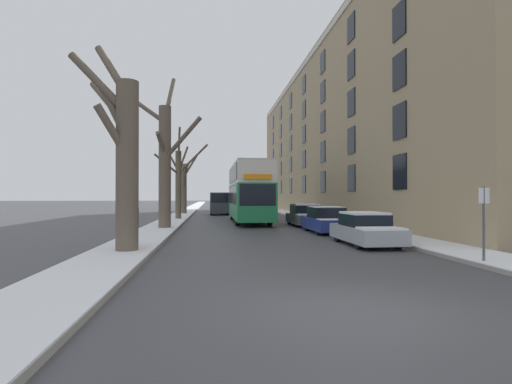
{
  "coord_description": "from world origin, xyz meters",
  "views": [
    {
      "loc": [
        -2.65,
        -6.63,
        1.97
      ],
      "look_at": [
        0.01,
        17.31,
        2.2
      ],
      "focal_mm": 28.0,
      "sensor_mm": 36.0,
      "label": 1
    }
  ],
  "objects": [
    {
      "name": "ground_plane",
      "position": [
        0.0,
        0.0,
        0.0
      ],
      "size": [
        320.0,
        320.0,
        0.0
      ],
      "primitive_type": "plane",
      "color": "#424247"
    },
    {
      "name": "sidewalk_left",
      "position": [
        -5.66,
        53.0,
        0.08
      ],
      "size": [
        2.12,
        130.0,
        0.16
      ],
      "color": "gray",
      "rests_on": "ground"
    },
    {
      "name": "sidewalk_right",
      "position": [
        5.66,
        53.0,
        0.08
      ],
      "size": [
        2.12,
        130.0,
        0.16
      ],
      "color": "gray",
      "rests_on": "ground"
    },
    {
      "name": "terrace_facade_right",
      "position": [
        11.21,
        33.1,
        7.92
      ],
      "size": [
        9.1,
        55.0,
        15.83
      ],
      "color": "tan",
      "rests_on": "ground"
    },
    {
      "name": "bare_tree_left_0",
      "position": [
        -5.6,
        7.15,
        3.4
      ],
      "size": [
        2.3,
        3.05,
        7.36
      ],
      "color": "brown",
      "rests_on": "ground"
    },
    {
      "name": "bare_tree_left_1",
      "position": [
        -5.32,
        16.75,
        4.04
      ],
      "size": [
        4.2,
        3.13,
        9.23
      ],
      "color": "brown",
      "rests_on": "ground"
    },
    {
      "name": "bare_tree_left_2",
      "position": [
        -5.29,
        25.8,
        3.32
      ],
      "size": [
        4.15,
        2.7,
        7.33
      ],
      "color": "brown",
      "rests_on": "ground"
    },
    {
      "name": "bare_tree_left_3",
      "position": [
        -5.53,
        36.02,
        3.07
      ],
      "size": [
        2.22,
        4.65,
        6.37
      ],
      "color": "brown",
      "rests_on": "ground"
    },
    {
      "name": "double_decker_bus",
      "position": [
        0.12,
        23.13,
        2.42
      ],
      "size": [
        2.49,
        11.68,
        4.28
      ],
      "color": "#1E7A47",
      "rests_on": "ground"
    },
    {
      "name": "parked_car_0",
      "position": [
        3.5,
        8.81,
        0.61
      ],
      "size": [
        1.74,
        4.11,
        1.31
      ],
      "color": "#9EA3AD",
      "rests_on": "ground"
    },
    {
      "name": "parked_car_1",
      "position": [
        3.5,
        14.24,
        0.64
      ],
      "size": [
        1.86,
        4.15,
        1.39
      ],
      "color": "navy",
      "rests_on": "ground"
    },
    {
      "name": "parked_car_2",
      "position": [
        3.5,
        19.2,
        0.66
      ],
      "size": [
        1.89,
        3.99,
        1.44
      ],
      "color": "#474C56",
      "rests_on": "ground"
    },
    {
      "name": "oncoming_van",
      "position": [
        -1.84,
        35.7,
        1.25
      ],
      "size": [
        1.94,
        5.18,
        2.3
      ],
      "color": "#333842",
      "rests_on": "ground"
    },
    {
      "name": "pedestrian_left_sidewalk",
      "position": [
        -5.48,
        8.28,
        0.96
      ],
      "size": [
        0.38,
        0.38,
        1.75
      ],
      "rotation": [
        0.0,
        0.0,
        0.48
      ],
      "color": "#4C4742",
      "rests_on": "ground"
    },
    {
      "name": "street_sign_post",
      "position": [
        4.9,
        3.72,
        1.29
      ],
      "size": [
        0.32,
        0.07,
        2.23
      ],
      "color": "#4C4F54",
      "rests_on": "ground"
    }
  ]
}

